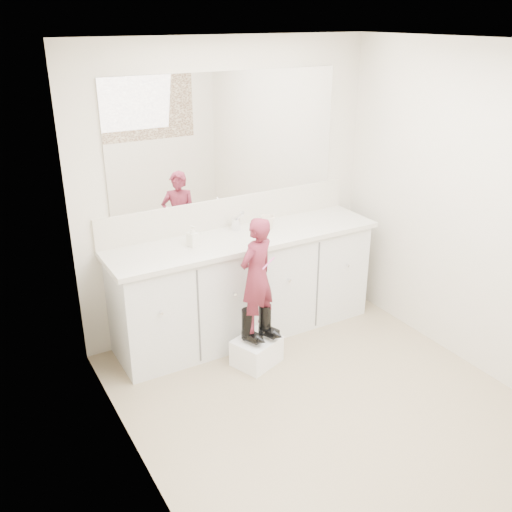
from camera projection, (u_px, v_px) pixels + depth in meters
floor at (330, 409)px, 3.98m from camera, size 3.00×3.00×0.00m
ceiling at (353, 42)px, 3.03m from camera, size 3.00×3.00×0.00m
wall_back at (228, 190)px, 4.70m from camera, size 2.60×0.00×2.60m
wall_left at (136, 299)px, 2.91m from camera, size 0.00×3.00×3.00m
wall_right at (484, 216)px, 4.10m from camera, size 0.00×3.00×3.00m
vanity_cabinet at (245, 287)px, 4.79m from camera, size 2.20×0.55×0.85m
countertop at (245, 238)px, 4.60m from camera, size 2.28×0.58×0.04m
backsplash at (229, 212)px, 4.76m from camera, size 2.28×0.03×0.25m
mirror at (228, 137)px, 4.52m from camera, size 2.00×0.02×1.00m
faucet at (236, 224)px, 4.70m from camera, size 0.08×0.08×0.10m
cup at (268, 222)px, 4.74m from camera, size 0.14×0.14×0.11m
soap_bottle at (193, 236)px, 4.37m from camera, size 0.09×0.10×0.16m
step_stool at (257, 351)px, 4.46m from camera, size 0.41×0.38×0.21m
boot_left at (248, 326)px, 4.33m from camera, size 0.16×0.21×0.28m
boot_right at (265, 321)px, 4.40m from camera, size 0.16×0.21×0.28m
toddler at (257, 275)px, 4.20m from camera, size 0.38×0.31×0.90m
toothbrush at (268, 263)px, 4.15m from camera, size 0.13×0.06×0.06m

